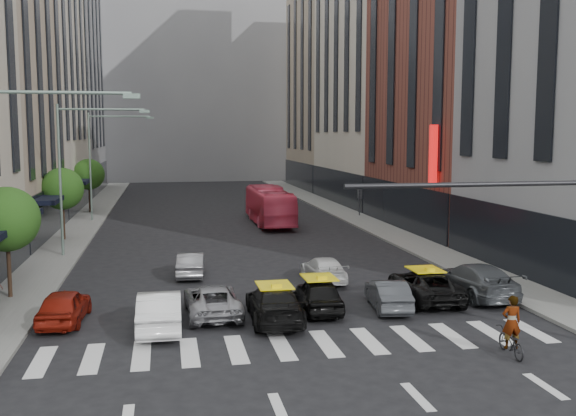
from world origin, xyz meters
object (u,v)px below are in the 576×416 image
car_white_front (160,310)px  bus (269,206)px  streetlamp_near (16,177)px  streetlamp_mid (76,159)px  car_red (64,306)px  taxi_left (274,303)px  taxi_center (319,294)px  motorcycle (511,342)px  streetlamp_far (101,152)px

car_white_front → bus: bus is taller
streetlamp_near → streetlamp_mid: (0.00, 16.00, 0.00)m
streetlamp_mid → car_red: (1.15, -14.12, -5.22)m
taxi_left → taxi_center: (2.09, 1.11, -0.01)m
streetlamp_near → taxi_left: 10.67m
streetlamp_mid → motorcycle: bearing=-51.8°
streetlamp_near → streetlamp_far: 32.00m
car_red → car_white_front: bearing=160.2°
streetlamp_near → bus: streetlamp_near is taller
taxi_left → taxi_center: bearing=-149.7°
streetlamp_mid → motorcycle: streetlamp_mid is taller
car_white_front → taxi_left: bearing=-175.7°
streetlamp_near → bus: (13.59, 27.85, -4.38)m
streetlamp_near → streetlamp_mid: bearing=90.0°
car_white_front → bus: (8.74, 27.58, 0.77)m
motorcycle → taxi_center: bearing=-47.8°
car_white_front → motorcycle: size_ratio=2.57×
car_red → motorcycle: size_ratio=2.24×
car_white_front → taxi_left: (4.47, 0.28, -0.04)m
streetlamp_mid → car_red: bearing=-85.4°
car_red → taxi_left: bearing=174.5°
car_red → car_white_front: size_ratio=0.87×
streetlamp_near → taxi_center: streetlamp_near is taller
streetlamp_near → streetlamp_mid: 16.00m
car_white_front → car_red: bearing=-22.8°
streetlamp_mid → car_red: size_ratio=2.25×
streetlamp_mid → motorcycle: (16.42, -20.88, -5.43)m
taxi_left → motorcycle: 8.95m
streetlamp_far → taxi_left: 33.20m
car_white_front → taxi_center: size_ratio=1.11×
car_red → taxi_center: 10.25m
bus → streetlamp_near: bearing=63.9°
streetlamp_far → car_red: size_ratio=2.25×
streetlamp_near → streetlamp_far: bearing=90.0°
bus → streetlamp_far: bearing=-17.1°
taxi_left → motorcycle: taxi_left is taller
streetlamp_near → taxi_center: 12.64m
streetlamp_far → taxi_center: bearing=-69.4°
taxi_left → motorcycle: (7.11, -5.43, -0.25)m
streetlamp_near → car_red: streetlamp_near is taller
streetlamp_far → car_white_front: bearing=-81.3°
taxi_center → bus: (2.19, 26.19, 0.82)m
streetlamp_mid → car_red: streetlamp_mid is taller
streetlamp_near → car_white_front: 7.07m
streetlamp_far → bus: size_ratio=0.82×
car_red → streetlamp_near: bearing=62.3°
streetlamp_near → taxi_center: bearing=8.3°
streetlamp_near → bus: size_ratio=0.82×
streetlamp_far → car_white_front: streetlamp_far is taller
taxi_center → motorcycle: 8.25m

